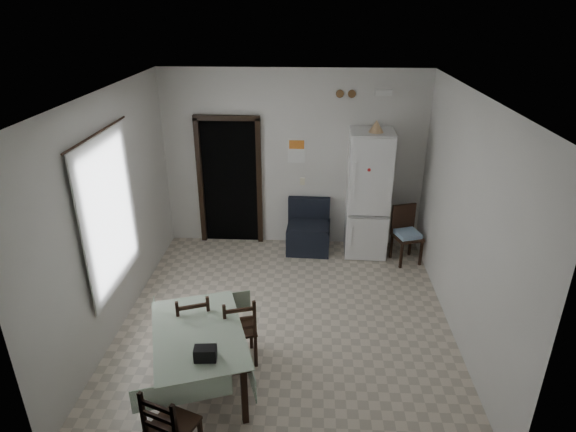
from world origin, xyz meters
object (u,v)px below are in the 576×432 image
(corner_chair, at_px, (407,236))
(dining_chair_near_head, at_px, (173,424))
(dining_table, at_px, (201,360))
(dining_chair_far_left, at_px, (193,325))
(fridge, at_px, (368,194))
(dining_chair_far_right, at_px, (239,328))
(navy_seat, at_px, (309,227))

(corner_chair, xyz_separation_m, dining_chair_near_head, (-2.68, -3.79, -0.02))
(dining_table, relative_size, dining_chair_far_left, 1.54)
(fridge, bearing_deg, dining_chair_near_head, -115.01)
(dining_chair_far_right, bearing_deg, dining_chair_far_left, -19.02)
(dining_chair_far_right, xyz_separation_m, dining_chair_near_head, (-0.38, -1.37, -0.00))
(fridge, xyz_separation_m, dining_table, (-2.02, -3.18, -0.66))
(dining_chair_far_left, bearing_deg, dining_chair_far_right, 157.39)
(fridge, relative_size, corner_chair, 2.23)
(dining_table, xyz_separation_m, dining_chair_far_left, (-0.18, 0.48, 0.09))
(navy_seat, height_order, dining_chair_near_head, dining_chair_near_head)
(fridge, relative_size, dining_chair_far_left, 2.29)
(dining_chair_near_head, bearing_deg, dining_table, -71.34)
(dining_chair_far_right, bearing_deg, fridge, -137.78)
(fridge, bearing_deg, dining_table, -120.74)
(dining_chair_far_left, bearing_deg, fridge, -148.90)
(dining_table, height_order, dining_chair_far_left, dining_chair_far_left)
(dining_chair_near_head, bearing_deg, navy_seat, -84.38)
(navy_seat, distance_m, corner_chair, 1.58)
(fridge, bearing_deg, dining_chair_far_left, -127.51)
(fridge, height_order, dining_chair_near_head, fridge)
(fridge, distance_m, dining_table, 3.83)
(navy_seat, bearing_deg, dining_table, -106.13)
(fridge, relative_size, dining_chair_far_right, 2.32)
(corner_chair, distance_m, dining_chair_far_right, 3.34)
(corner_chair, relative_size, dining_chair_far_right, 1.04)
(dining_table, bearing_deg, navy_seat, 52.85)
(corner_chair, distance_m, dining_chair_far_left, 3.70)
(navy_seat, distance_m, dining_chair_far_left, 2.99)
(fridge, relative_size, dining_table, 1.48)
(dining_chair_far_right, height_order, dining_chair_near_head, same)
(fridge, bearing_deg, dining_chair_far_right, -119.99)
(dining_chair_far_left, height_order, dining_chair_near_head, dining_chair_far_left)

